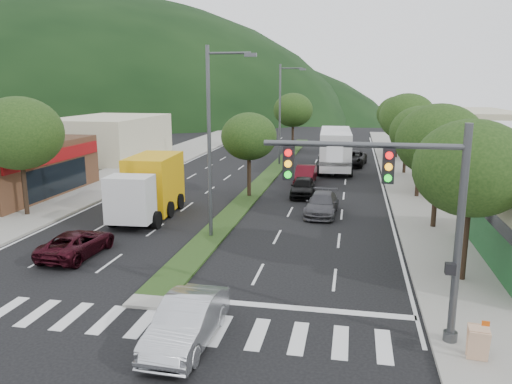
% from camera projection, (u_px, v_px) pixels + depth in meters
% --- Properties ---
extents(ground, '(160.00, 160.00, 0.00)m').
position_uv_depth(ground, '(153.00, 298.00, 19.26)').
color(ground, black).
rests_on(ground, ground).
extents(sidewalk_right, '(5.00, 90.00, 0.15)m').
position_uv_depth(sidewalk_right, '(416.00, 184.00, 40.86)').
color(sidewalk_right, gray).
rests_on(sidewalk_right, ground).
extents(sidewalk_left, '(6.00, 90.00, 0.15)m').
position_uv_depth(sidewalk_left, '(126.00, 173.00, 45.66)').
color(sidewalk_left, gray).
rests_on(sidewalk_left, ground).
extents(median, '(1.60, 56.00, 0.12)m').
position_uv_depth(median, '(271.00, 173.00, 46.09)').
color(median, '#243C15').
rests_on(median, ground).
extents(crosswalk, '(19.00, 2.20, 0.01)m').
position_uv_depth(crosswalk, '(131.00, 322.00, 17.34)').
color(crosswalk, silver).
rests_on(crosswalk, ground).
extents(traffic_signal, '(6.12, 0.40, 7.00)m').
position_uv_depth(traffic_signal, '(408.00, 201.00, 15.10)').
color(traffic_signal, '#47494C').
rests_on(traffic_signal, ground).
extents(bldg_left_far, '(9.00, 14.00, 4.60)m').
position_uv_depth(bldg_left_far, '(110.00, 138.00, 54.95)').
color(bldg_left_far, beige).
rests_on(bldg_left_far, ground).
extents(bldg_right_far, '(10.00, 16.00, 5.20)m').
position_uv_depth(bldg_right_far, '(462.00, 133.00, 57.23)').
color(bldg_right_far, beige).
rests_on(bldg_right_far, ground).
extents(hill_far, '(176.00, 132.00, 82.00)m').
position_uv_depth(hill_far, '(38.00, 113.00, 139.79)').
color(hill_far, black).
rests_on(hill_far, ground).
extents(tree_r_a, '(4.60, 4.60, 6.63)m').
position_uv_depth(tree_r_a, '(471.00, 168.00, 19.81)').
color(tree_r_a, black).
rests_on(tree_r_a, sidewalk_right).
extents(tree_r_b, '(4.80, 4.80, 6.94)m').
position_uv_depth(tree_r_b, '(440.00, 141.00, 27.44)').
color(tree_r_b, black).
rests_on(tree_r_b, sidewalk_right).
extents(tree_r_c, '(4.40, 4.40, 6.48)m').
position_uv_depth(tree_r_c, '(421.00, 133.00, 35.17)').
color(tree_r_c, black).
rests_on(tree_r_c, sidewalk_right).
extents(tree_r_d, '(5.00, 5.00, 7.17)m').
position_uv_depth(tree_r_d, '(407.00, 117.00, 44.67)').
color(tree_r_d, black).
rests_on(tree_r_d, sidewalk_right).
extents(tree_r_e, '(4.60, 4.60, 6.71)m').
position_uv_depth(tree_r_e, '(398.00, 114.00, 54.32)').
color(tree_r_e, black).
rests_on(tree_r_e, sidewalk_right).
extents(tree_med_near, '(4.00, 4.00, 6.02)m').
position_uv_depth(tree_med_near, '(249.00, 137.00, 35.58)').
color(tree_med_near, black).
rests_on(tree_med_near, median).
extents(tree_med_far, '(4.80, 4.80, 6.94)m').
position_uv_depth(tree_med_far, '(293.00, 110.00, 60.39)').
color(tree_med_far, black).
rests_on(tree_med_far, median).
extents(tree_l_a, '(5.20, 5.20, 7.25)m').
position_uv_depth(tree_l_a, '(19.00, 133.00, 30.10)').
color(tree_l_a, black).
rests_on(tree_l_a, sidewalk_left).
extents(streetlight_near, '(2.60, 0.25, 10.00)m').
position_uv_depth(streetlight_near, '(213.00, 134.00, 25.70)').
color(streetlight_near, '#47494C').
rests_on(streetlight_near, ground).
extents(streetlight_mid, '(2.60, 0.25, 10.00)m').
position_uv_depth(streetlight_mid, '(282.00, 110.00, 49.68)').
color(streetlight_mid, '#47494C').
rests_on(streetlight_mid, ground).
extents(sedan_silver, '(1.68, 4.56, 1.49)m').
position_uv_depth(sedan_silver, '(187.00, 322.00, 15.77)').
color(sedan_silver, '#ACAFB4').
rests_on(sedan_silver, ground).
extents(suv_maroon, '(2.24, 4.54, 1.24)m').
position_uv_depth(suv_maroon, '(77.00, 243.00, 23.92)').
color(suv_maroon, black).
rests_on(suv_maroon, ground).
extents(car_queue_a, '(1.77, 4.21, 1.42)m').
position_uv_depth(car_queue_a, '(303.00, 187.00, 36.63)').
color(car_queue_a, black).
rests_on(car_queue_a, ground).
extents(car_queue_b, '(2.09, 4.74, 1.35)m').
position_uv_depth(car_queue_b, '(322.00, 204.00, 31.52)').
color(car_queue_b, '#424246').
rests_on(car_queue_b, ground).
extents(car_queue_c, '(1.60, 4.45, 1.46)m').
position_uv_depth(car_queue_c, '(306.00, 174.00, 41.47)').
color(car_queue_c, '#4E0D15').
rests_on(car_queue_c, ground).
extents(car_queue_d, '(3.14, 5.61, 1.48)m').
position_uv_depth(car_queue_d, '(352.00, 158.00, 50.35)').
color(car_queue_d, black).
rests_on(car_queue_d, ground).
extents(car_queue_e, '(2.08, 4.08, 1.33)m').
position_uv_depth(car_queue_e, '(324.00, 166.00, 46.05)').
color(car_queue_e, '#57565C').
rests_on(car_queue_e, ground).
extents(box_truck, '(3.31, 7.62, 3.68)m').
position_uv_depth(box_truck, '(150.00, 188.00, 31.04)').
color(box_truck, silver).
rests_on(box_truck, ground).
extents(motorhome, '(3.54, 10.07, 3.81)m').
position_uv_depth(motorhome, '(335.00, 149.00, 47.63)').
color(motorhome, silver).
rests_on(motorhome, ground).
extents(a_frame_sign, '(0.66, 0.74, 1.33)m').
position_uv_depth(a_frame_sign, '(478.00, 340.00, 14.62)').
color(a_frame_sign, tan).
rests_on(a_frame_sign, sidewalk_right).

